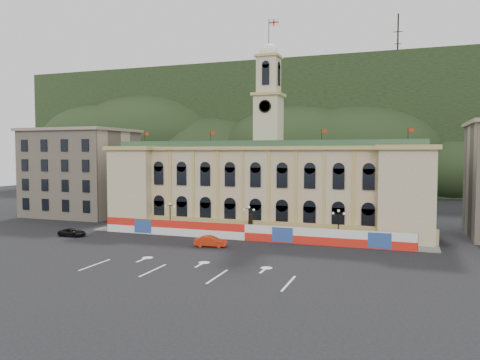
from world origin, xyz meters
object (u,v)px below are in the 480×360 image
(red_sedan, at_px, (211,241))
(black_suv, at_px, (72,232))
(lamp_center, at_px, (249,219))
(statue, at_px, (251,230))

(red_sedan, relative_size, black_suv, 1.08)
(lamp_center, height_order, red_sedan, lamp_center)
(lamp_center, bearing_deg, black_suv, -163.81)
(red_sedan, bearing_deg, black_suv, 79.01)
(lamp_center, bearing_deg, red_sedan, -110.40)
(lamp_center, xyz_separation_m, black_suv, (-27.57, -8.01, -2.44))
(lamp_center, xyz_separation_m, red_sedan, (-3.07, -8.25, -2.30))
(statue, height_order, black_suv, statue)
(statue, bearing_deg, black_suv, -161.91)
(lamp_center, bearing_deg, statue, 90.00)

